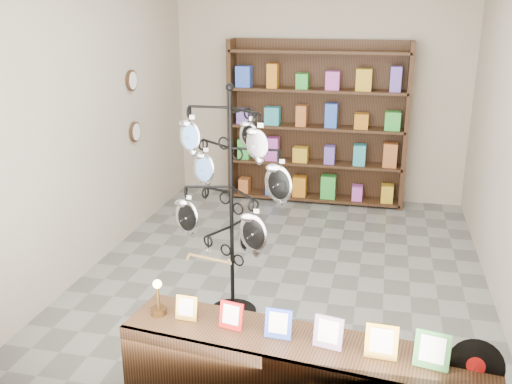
% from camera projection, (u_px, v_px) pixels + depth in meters
% --- Properties ---
extents(ground, '(5.00, 5.00, 0.00)m').
position_uv_depth(ground, '(286.00, 269.00, 5.95)').
color(ground, slate).
rests_on(ground, ground).
extents(room_envelope, '(5.00, 5.00, 5.00)m').
position_uv_depth(room_envelope, '(289.00, 91.00, 5.37)').
color(room_envelope, '#AFA08D').
rests_on(room_envelope, ground).
extents(display_tree, '(1.09, 1.07, 2.04)m').
position_uv_depth(display_tree, '(231.00, 187.00, 4.74)').
color(display_tree, black).
rests_on(display_tree, ground).
extents(front_shelf, '(2.43, 0.77, 0.85)m').
position_uv_depth(front_shelf, '(302.00, 380.00, 3.71)').
color(front_shelf, black).
rests_on(front_shelf, ground).
extents(back_shelving, '(2.42, 0.36, 2.20)m').
position_uv_depth(back_shelving, '(316.00, 128.00, 7.75)').
color(back_shelving, black).
rests_on(back_shelving, ground).
extents(wall_clocks, '(0.03, 0.24, 0.84)m').
position_uv_depth(wall_clocks, '(134.00, 107.00, 6.64)').
color(wall_clocks, black).
rests_on(wall_clocks, ground).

